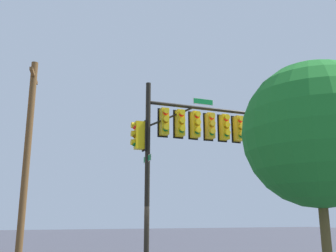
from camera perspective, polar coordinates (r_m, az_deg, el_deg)
name	(u,v)px	position (r m, az deg, el deg)	size (l,w,h in m)	color
signal_pole_assembly	(186,134)	(15.81, 2.76, -1.26)	(5.19, 0.94, 7.46)	black
utility_pole	(27,159)	(16.07, -20.28, -4.59)	(0.40, 1.80, 8.38)	brown
tree_near	(316,134)	(10.95, 21.19, -1.08)	(3.93, 3.93, 6.24)	brown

